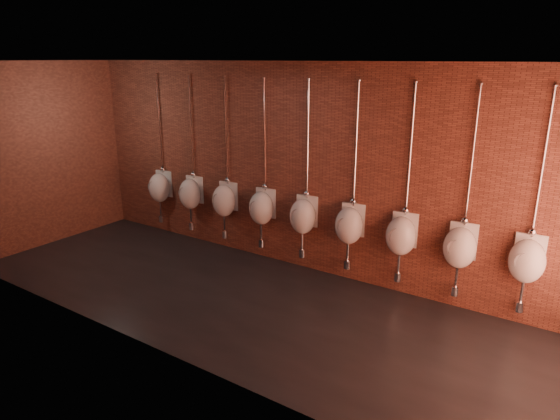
% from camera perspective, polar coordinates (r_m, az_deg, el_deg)
% --- Properties ---
extents(ground, '(8.50, 8.50, 0.00)m').
position_cam_1_polar(ground, '(7.13, -4.84, -10.13)').
color(ground, black).
rests_on(ground, ground).
extents(room_shell, '(8.54, 3.04, 3.22)m').
position_cam_1_polar(room_shell, '(6.46, -5.28, 5.95)').
color(room_shell, black).
rests_on(room_shell, ground).
extents(urinal_0, '(0.47, 0.43, 2.72)m').
position_cam_1_polar(urinal_0, '(9.63, -13.60, 2.58)').
color(urinal_0, white).
rests_on(urinal_0, ground).
extents(urinal_1, '(0.47, 0.43, 2.72)m').
position_cam_1_polar(urinal_1, '(9.08, -10.20, 1.92)').
color(urinal_1, white).
rests_on(urinal_1, ground).
extents(urinal_2, '(0.47, 0.43, 2.72)m').
position_cam_1_polar(urinal_2, '(8.56, -6.39, 1.18)').
color(urinal_2, white).
rests_on(urinal_2, ground).
extents(urinal_3, '(0.47, 0.43, 2.72)m').
position_cam_1_polar(urinal_3, '(8.09, -2.12, 0.33)').
color(urinal_3, white).
rests_on(urinal_3, ground).
extents(urinal_4, '(0.47, 0.43, 2.72)m').
position_cam_1_polar(urinal_4, '(7.68, 2.65, -0.62)').
color(urinal_4, white).
rests_on(urinal_4, ground).
extents(urinal_5, '(0.47, 0.43, 2.72)m').
position_cam_1_polar(urinal_5, '(7.32, 7.93, -1.66)').
color(urinal_5, white).
rests_on(urinal_5, ground).
extents(urinal_6, '(0.47, 0.43, 2.72)m').
position_cam_1_polar(urinal_6, '(7.03, 13.69, -2.77)').
color(urinal_6, white).
rests_on(urinal_6, ground).
extents(urinal_7, '(0.47, 0.43, 2.72)m').
position_cam_1_polar(urinal_7, '(6.83, 19.89, -3.94)').
color(urinal_7, white).
rests_on(urinal_7, ground).
extents(urinal_8, '(0.47, 0.43, 2.72)m').
position_cam_1_polar(urinal_8, '(6.71, 26.40, -5.12)').
color(urinal_8, white).
rests_on(urinal_8, ground).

